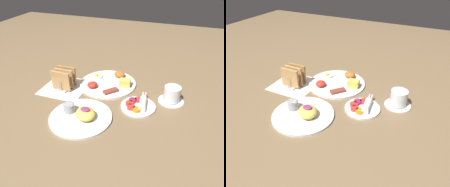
# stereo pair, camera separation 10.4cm
# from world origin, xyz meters

# --- Properties ---
(ground_plane) EXTENTS (3.00, 3.00, 0.00)m
(ground_plane) POSITION_xyz_m (0.00, 0.00, 0.00)
(ground_plane) COLOR brown
(napkin_flat) EXTENTS (0.22, 0.22, 0.00)m
(napkin_flat) POSITION_xyz_m (-0.20, 0.06, 0.00)
(napkin_flat) COLOR white
(napkin_flat) RESTS_ON ground_plane
(plate_breakfast) EXTENTS (0.30, 0.30, 0.05)m
(plate_breakfast) POSITION_xyz_m (0.01, 0.17, 0.01)
(plate_breakfast) COLOR white
(plate_breakfast) RESTS_ON ground_plane
(plate_condiments) EXTENTS (0.16, 0.18, 0.04)m
(plate_condiments) POSITION_xyz_m (0.20, 0.01, 0.01)
(plate_condiments) COLOR white
(plate_condiments) RESTS_ON ground_plane
(plate_foreground) EXTENTS (0.27, 0.27, 0.06)m
(plate_foreground) POSITION_xyz_m (-0.01, -0.14, 0.01)
(plate_foreground) COLOR white
(plate_foreground) RESTS_ON ground_plane
(toast_rack) EXTENTS (0.10, 0.12, 0.10)m
(toast_rack) POSITION_xyz_m (-0.20, 0.06, 0.05)
(toast_rack) COLOR #B7B7BC
(toast_rack) RESTS_ON ground_plane
(coffee_cup) EXTENTS (0.12, 0.12, 0.08)m
(coffee_cup) POSITION_xyz_m (0.34, 0.12, 0.04)
(coffee_cup) COLOR white
(coffee_cup) RESTS_ON ground_plane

